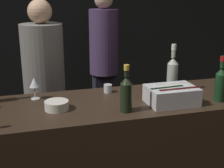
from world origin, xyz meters
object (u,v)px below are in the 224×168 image
white_wine_bottle (172,73)px  bowl_white (57,105)px  wine_glass (34,83)px  person_blond_tee (45,85)px  candle_votive (108,88)px  red_wine_bottle_burgundy (221,83)px  person_in_hoodie (104,59)px  champagne_bottle (126,93)px  ice_bin_with_bottles (172,94)px

white_wine_bottle → bowl_white: bearing=-170.8°
wine_glass → person_blond_tee: person_blond_tee is taller
candle_votive → red_wine_bottle_burgundy: bearing=-29.4°
bowl_white → candle_votive: bearing=31.7°
white_wine_bottle → person_in_hoodie: (-0.18, 1.43, -0.17)m
champagne_bottle → person_blond_tee: size_ratio=0.18×
champagne_bottle → white_wine_bottle: white_wine_bottle is taller
white_wine_bottle → person_blond_tee: 1.19m
bowl_white → person_in_hoodie: bearing=65.3°
red_wine_bottle_burgundy → ice_bin_with_bottles: bearing=172.7°
bowl_white → person_in_hoodie: 1.73m
candle_votive → red_wine_bottle_burgundy: red_wine_bottle_burgundy is taller
candle_votive → red_wine_bottle_burgundy: size_ratio=0.19×
bowl_white → person_blond_tee: (-0.02, 0.86, -0.11)m
wine_glass → red_wine_bottle_burgundy: 1.32m
ice_bin_with_bottles → bowl_white: 0.79m
person_in_hoodie → candle_votive: bearing=-117.5°
wine_glass → person_in_hoodie: size_ratio=0.09×
ice_bin_with_bottles → champagne_bottle: 0.36m
person_blond_tee → candle_votive: bearing=7.1°
candle_votive → ice_bin_with_bottles: bearing=-44.5°
red_wine_bottle_burgundy → person_blond_tee: bearing=139.1°
bowl_white → person_blond_tee: 0.86m
red_wine_bottle_burgundy → person_in_hoodie: (-0.40, 1.71, -0.16)m
person_blond_tee → red_wine_bottle_burgundy: bearing=19.7°
ice_bin_with_bottles → bowl_white: ice_bin_with_bottles is taller
bowl_white → person_in_hoodie: size_ratio=0.09×
person_in_hoodie → person_blond_tee: size_ratio=1.04×
candle_votive → person_in_hoodie: (0.31, 1.31, -0.05)m
person_in_hoodie → champagne_bottle: bearing=-114.1°
white_wine_bottle → person_in_hoodie: size_ratio=0.21×
wine_glass → ice_bin_with_bottles: bearing=-21.2°
ice_bin_with_bottles → person_in_hoodie: (-0.06, 1.67, -0.09)m
white_wine_bottle → red_wine_bottle_burgundy: size_ratio=1.14×
champagne_bottle → white_wine_bottle: 0.56m
ice_bin_with_bottles → bowl_white: (-0.78, 0.10, -0.04)m
candle_votive → champagne_bottle: champagne_bottle is taller
ice_bin_with_bottles → candle_votive: 0.51m
champagne_bottle → person_blond_tee: bearing=114.1°
ice_bin_with_bottles → bowl_white: bearing=172.9°
wine_glass → red_wine_bottle_burgundy: red_wine_bottle_burgundy is taller
champagne_bottle → person_blond_tee: person_blond_tee is taller
champagne_bottle → red_wine_bottle_burgundy: size_ratio=0.96×
bowl_white → wine_glass: size_ratio=0.99×
person_in_hoodie → wine_glass: bearing=-137.3°
ice_bin_with_bottles → wine_glass: 0.97m
person_in_hoodie → red_wine_bottle_burgundy: bearing=-91.1°
bowl_white → champagne_bottle: 0.47m
champagne_bottle → white_wine_bottle: size_ratio=0.84×
ice_bin_with_bottles → candle_votive: bearing=135.5°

